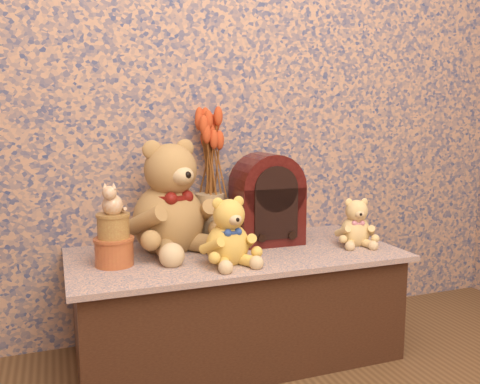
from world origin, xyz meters
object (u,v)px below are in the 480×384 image
object	(u,v)px
teddy_large	(168,192)
biscuit_tin_lower	(114,252)
teddy_small	(356,220)
cat_figurine	(112,198)
ceramic_vase	(210,218)
cathedral_radio	(267,198)
teddy_medium	(228,228)

from	to	relation	value
teddy_large	biscuit_tin_lower	size ratio (longest dim) A/B	3.48
teddy_small	cat_figurine	distance (m)	0.96
teddy_large	ceramic_vase	distance (m)	0.24
teddy_small	cathedral_radio	world-z (taller)	cathedral_radio
ceramic_vase	biscuit_tin_lower	bearing A→B (deg)	-152.79
teddy_small	teddy_large	bearing A→B (deg)	-178.52
teddy_medium	ceramic_vase	bearing A→B (deg)	76.73
teddy_large	biscuit_tin_lower	xyz separation A→B (m)	(-0.22, -0.14, -0.18)
biscuit_tin_lower	ceramic_vase	bearing A→B (deg)	27.21
ceramic_vase	cat_figurine	world-z (taller)	cat_figurine
teddy_medium	cathedral_radio	xyz separation A→B (m)	(0.25, 0.23, 0.06)
cathedral_radio	ceramic_vase	size ratio (longest dim) A/B	1.83
teddy_large	biscuit_tin_lower	bearing A→B (deg)	-167.43
teddy_small	cat_figurine	bearing A→B (deg)	-167.08
teddy_medium	biscuit_tin_lower	distance (m)	0.40
cathedral_radio	biscuit_tin_lower	world-z (taller)	cathedral_radio
cathedral_radio	cat_figurine	world-z (taller)	cathedral_radio
teddy_large	cathedral_radio	world-z (taller)	teddy_large
teddy_large	teddy_small	distance (m)	0.76
ceramic_vase	biscuit_tin_lower	distance (m)	0.47
teddy_small	biscuit_tin_lower	world-z (taller)	teddy_small
teddy_large	cathedral_radio	distance (m)	0.41
teddy_medium	biscuit_tin_lower	world-z (taller)	teddy_medium
teddy_small	ceramic_vase	bearing A→B (deg)	169.87
biscuit_tin_lower	teddy_small	bearing A→B (deg)	-2.63
biscuit_tin_lower	cat_figurine	distance (m)	0.19
teddy_large	teddy_medium	world-z (taller)	teddy_large
teddy_medium	teddy_large	bearing A→B (deg)	114.87
teddy_medium	cat_figurine	distance (m)	0.41
teddy_small	biscuit_tin_lower	distance (m)	0.95
teddy_large	teddy_small	world-z (taller)	teddy_large
cathedral_radio	teddy_medium	bearing A→B (deg)	-136.42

